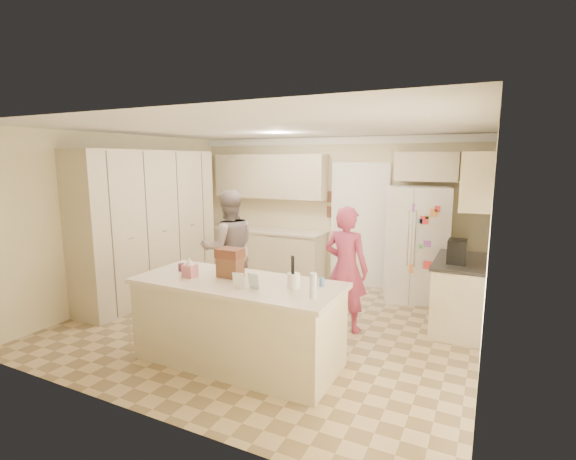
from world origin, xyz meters
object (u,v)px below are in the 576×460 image
at_px(teen_girl, 346,269).
at_px(island_base, 238,324).
at_px(refrigerator, 415,244).
at_px(dollhouse_body, 230,267).
at_px(utensil_crock, 294,281).
at_px(coffee_maker, 457,251).
at_px(teen_boy, 229,248).
at_px(tissue_box, 190,271).

bearing_deg(teen_girl, island_base, 67.62).
height_order(refrigerator, dollhouse_body, refrigerator).
xyz_separation_m(utensil_crock, dollhouse_body, (-0.80, 0.05, 0.04)).
distance_m(refrigerator, coffee_maker, 1.32).
bearing_deg(teen_boy, utensil_crock, 96.06).
xyz_separation_m(island_base, tissue_box, (-0.55, -0.10, 0.56)).
bearing_deg(island_base, teen_boy, 126.66).
height_order(refrigerator, tissue_box, refrigerator).
height_order(tissue_box, teen_girl, teen_girl).
relative_size(tissue_box, dollhouse_body, 0.54).
bearing_deg(refrigerator, coffee_maker, -74.70).
bearing_deg(island_base, refrigerator, 65.68).
xyz_separation_m(island_base, teen_girl, (0.77, 1.37, 0.38)).
xyz_separation_m(utensil_crock, tissue_box, (-1.20, -0.15, -0.00)).
xyz_separation_m(tissue_box, dollhouse_body, (0.40, 0.20, 0.04)).
xyz_separation_m(dollhouse_body, teen_girl, (0.92, 1.27, -0.22)).
bearing_deg(island_base, utensil_crock, 4.40).
bearing_deg(coffee_maker, refrigerator, 121.51).
height_order(utensil_crock, teen_girl, teen_girl).
relative_size(tissue_box, teen_girl, 0.09).
xyz_separation_m(island_base, dollhouse_body, (-0.15, 0.10, 0.60)).
relative_size(coffee_maker, dollhouse_body, 1.15).
bearing_deg(refrigerator, island_base, -130.53).
distance_m(utensil_crock, tissue_box, 1.21).
relative_size(refrigerator, tissue_box, 12.86).
xyz_separation_m(coffee_maker, island_base, (-2.05, -1.90, -0.63)).
distance_m(coffee_maker, island_base, 2.87).
relative_size(utensil_crock, tissue_box, 1.07).
height_order(coffee_maker, island_base, coffee_maker).
distance_m(island_base, dollhouse_body, 0.62).
height_order(utensil_crock, dollhouse_body, dollhouse_body).
bearing_deg(island_base, tissue_box, -169.70).
distance_m(island_base, utensil_crock, 0.86).
bearing_deg(teen_boy, teen_girl, 130.77).
relative_size(coffee_maker, teen_boy, 0.17).
relative_size(refrigerator, dollhouse_body, 6.92).
relative_size(refrigerator, coffee_maker, 6.00).
bearing_deg(utensil_crock, teen_girl, 84.76).
height_order(island_base, dollhouse_body, dollhouse_body).
xyz_separation_m(tissue_box, teen_girl, (1.32, 1.47, -0.18)).
bearing_deg(dollhouse_body, coffee_maker, 39.29).
height_order(refrigerator, teen_boy, refrigerator).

